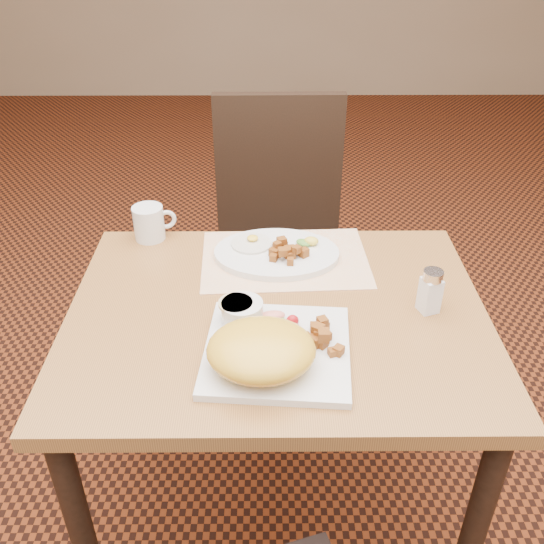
{
  "coord_description": "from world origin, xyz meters",
  "views": [
    {
      "loc": [
        -0.02,
        -1.04,
        1.53
      ],
      "look_at": [
        -0.01,
        0.05,
        0.82
      ],
      "focal_mm": 40.0,
      "sensor_mm": 36.0,
      "label": 1
    }
  ],
  "objects": [
    {
      "name": "plate_oval",
      "position": [
        0.0,
        0.22,
        0.76
      ],
      "size": [
        0.31,
        0.24,
        0.02
      ],
      "primitive_type": null,
      "rotation": [
        0.0,
        0.0,
        -0.03
      ],
      "color": "silver",
      "rests_on": "placemat"
    },
    {
      "name": "plate_square",
      "position": [
        -0.0,
        -0.14,
        0.76
      ],
      "size": [
        0.3,
        0.3,
        0.02
      ],
      "primitive_type": "cube",
      "rotation": [
        0.0,
        0.0,
        -0.08
      ],
      "color": "silver",
      "rests_on": "table"
    },
    {
      "name": "salt_shaker",
      "position": [
        0.32,
        0.0,
        0.8
      ],
      "size": [
        0.05,
        0.05,
        0.1
      ],
      "color": "white",
      "rests_on": "table"
    },
    {
      "name": "ground",
      "position": [
        0.0,
        0.0,
        0.0
      ],
      "size": [
        8.0,
        8.0,
        0.0
      ],
      "primitive_type": "plane",
      "color": "black",
      "rests_on": "ground"
    },
    {
      "name": "chair_far",
      "position": [
        0.02,
        0.71,
        0.54
      ],
      "size": [
        0.43,
        0.44,
        0.97
      ],
      "rotation": [
        0.0,
        0.0,
        3.15
      ],
      "color": "black",
      "rests_on": "ground"
    },
    {
      "name": "home_fries_ov",
      "position": [
        0.02,
        0.2,
        0.78
      ],
      "size": [
        0.1,
        0.1,
        0.03
      ],
      "color": "#8F4D17",
      "rests_on": "plate_oval"
    },
    {
      "name": "fried_egg",
      "position": [
        -0.06,
        0.25,
        0.77
      ],
      "size": [
        0.1,
        0.1,
        0.02
      ],
      "color": "white",
      "rests_on": "plate_oval"
    },
    {
      "name": "garnish_sq",
      "position": [
        -0.0,
        -0.06,
        0.78
      ],
      "size": [
        0.09,
        0.05,
        0.03
      ],
      "color": "#387223",
      "rests_on": "plate_square"
    },
    {
      "name": "garnish_ov",
      "position": [
        0.08,
        0.25,
        0.78
      ],
      "size": [
        0.06,
        0.05,
        0.02
      ],
      "color": "#387223",
      "rests_on": "plate_oval"
    },
    {
      "name": "ramekin",
      "position": [
        -0.07,
        -0.06,
        0.79
      ],
      "size": [
        0.09,
        0.09,
        0.05
      ],
      "color": "silver",
      "rests_on": "plate_square"
    },
    {
      "name": "home_fries_sq",
      "position": [
        0.08,
        -0.12,
        0.78
      ],
      "size": [
        0.11,
        0.1,
        0.04
      ],
      "color": "#8F4D17",
      "rests_on": "plate_square"
    },
    {
      "name": "placemat",
      "position": [
        0.02,
        0.21,
        0.75
      ],
      "size": [
        0.41,
        0.3,
        0.0
      ],
      "primitive_type": "cube",
      "rotation": [
        0.0,
        0.0,
        0.05
      ],
      "color": "white",
      "rests_on": "table"
    },
    {
      "name": "table",
      "position": [
        0.0,
        0.0,
        0.64
      ],
      "size": [
        0.9,
        0.7,
        0.75
      ],
      "color": "#9C6530",
      "rests_on": "ground"
    },
    {
      "name": "coffee_mug",
      "position": [
        -0.32,
        0.32,
        0.79
      ],
      "size": [
        0.11,
        0.08,
        0.09
      ],
      "color": "silver",
      "rests_on": "table"
    },
    {
      "name": "hollandaise_mound",
      "position": [
        -0.03,
        -0.19,
        0.8
      ],
      "size": [
        0.2,
        0.18,
        0.07
      ],
      "color": "gold",
      "rests_on": "plate_square"
    }
  ]
}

